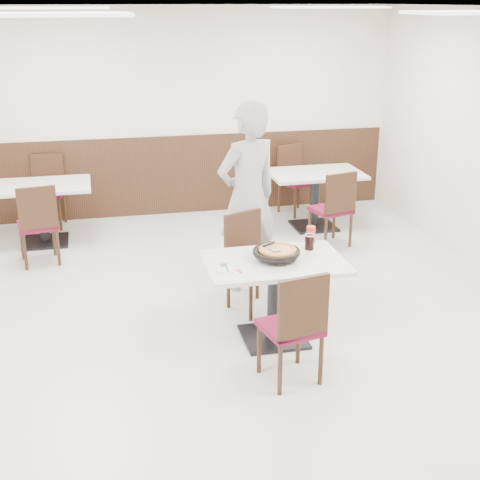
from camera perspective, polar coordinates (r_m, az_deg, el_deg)
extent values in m
plane|color=#A9AAA5|center=(6.37, -0.70, -6.81)|extent=(7.00, 7.00, 0.00)
plane|color=white|center=(5.70, -0.83, 19.24)|extent=(7.00, 7.00, 0.00)
cube|color=beige|center=(9.27, -5.32, 10.69)|extent=(6.00, 0.04, 2.80)
cube|color=beige|center=(2.79, 14.61, -12.35)|extent=(6.00, 0.04, 2.80)
cube|color=black|center=(9.42, -5.14, 5.56)|extent=(5.90, 0.03, 1.10)
cube|color=white|center=(4.09, -18.15, 17.81)|extent=(1.20, 0.60, 0.02)
cube|color=white|center=(7.38, -16.05, 18.50)|extent=(1.20, 0.60, 0.02)
cube|color=white|center=(7.85, 7.69, 19.09)|extent=(1.20, 0.60, 0.02)
cylinder|color=black|center=(5.76, 3.48, -1.50)|extent=(0.12, 0.12, 0.04)
cylinder|color=black|center=(5.74, 3.12, -1.29)|extent=(0.42, 0.42, 0.01)
cylinder|color=gold|center=(5.77, 3.22, -1.02)|extent=(0.32, 0.32, 0.02)
cube|color=silver|center=(5.73, 3.01, -0.78)|extent=(0.10, 0.12, 0.00)
cube|color=white|center=(5.51, -0.98, -2.65)|extent=(0.18, 0.18, 0.00)
cylinder|color=silver|center=(5.52, -1.16, -2.53)|extent=(0.19, 0.19, 0.01)
cube|color=silver|center=(5.52, -1.12, -2.44)|extent=(0.03, 0.17, 0.00)
cylinder|color=black|center=(6.00, 5.94, -0.20)|extent=(0.09, 0.09, 0.13)
cylinder|color=red|center=(6.15, 6.07, 0.45)|extent=(0.09, 0.09, 0.16)
imported|color=#9FA0A4|center=(6.78, 0.66, 3.66)|extent=(0.83, 0.70, 1.94)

